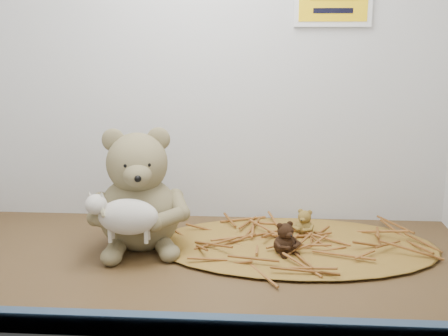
# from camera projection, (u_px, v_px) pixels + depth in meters

# --- Properties ---
(alcove_shell) EXTENTS (1.20, 0.60, 0.90)m
(alcove_shell) POSITION_uv_depth(u_px,v_px,m) (197.00, 43.00, 1.16)
(alcove_shell) COLOR #3E2915
(alcove_shell) RESTS_ON ground
(front_rail) EXTENTS (1.19, 0.02, 0.04)m
(front_rail) POSITION_uv_depth(u_px,v_px,m) (173.00, 325.00, 0.90)
(front_rail) COLOR #334561
(front_rail) RESTS_ON shelf_floor
(straw_bed) EXTENTS (0.64, 0.37, 0.01)m
(straw_bed) POSITION_uv_depth(u_px,v_px,m) (295.00, 245.00, 1.26)
(straw_bed) COLOR brown
(straw_bed) RESTS_ON shelf_floor
(main_teddy) EXTENTS (0.27, 0.27, 0.27)m
(main_teddy) POSITION_uv_depth(u_px,v_px,m) (138.00, 189.00, 1.24)
(main_teddy) COLOR olive
(main_teddy) RESTS_ON shelf_floor
(toy_lamb) EXTENTS (0.16, 0.10, 0.11)m
(toy_lamb) POSITION_uv_depth(u_px,v_px,m) (128.00, 217.00, 1.15)
(toy_lamb) COLOR beige
(toy_lamb) RESTS_ON main_teddy
(mini_teddy_tan) EXTENTS (0.07, 0.07, 0.06)m
(mini_teddy_tan) POSITION_uv_depth(u_px,v_px,m) (305.00, 221.00, 1.31)
(mini_teddy_tan) COLOR olive
(mini_teddy_tan) RESTS_ON straw_bed
(mini_teddy_brown) EXTENTS (0.08, 0.08, 0.07)m
(mini_teddy_brown) POSITION_uv_depth(u_px,v_px,m) (285.00, 237.00, 1.20)
(mini_teddy_brown) COLOR black
(mini_teddy_brown) RESTS_ON straw_bed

